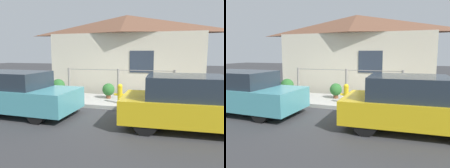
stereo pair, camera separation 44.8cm
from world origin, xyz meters
The scene contains 9 objects.
ground_plane centered at (0.00, 0.00, 0.00)m, with size 60.00×60.00×0.00m, color #38383A.
sidewalk centered at (0.00, 1.05, 0.07)m, with size 24.00×2.11×0.14m.
house centered at (0.00, 3.62, 3.17)m, with size 7.82×2.23×3.92m.
fence centered at (0.00, 1.96, 0.80)m, with size 4.90×0.10×1.20m.
car_left centered at (-2.76, -1.30, 0.70)m, with size 4.24×1.84×1.42m.
car_right centered at (2.77, -1.30, 0.71)m, with size 3.76×1.93×1.44m.
fire_hydrant centered at (0.42, 0.52, 0.53)m, with size 0.44×0.20×0.75m.
potted_plant_near_hydrant centered at (-0.26, 1.29, 0.50)m, with size 0.52×0.52×0.64m.
potted_plant_by_fence centered at (-2.64, 1.35, 0.54)m, with size 0.60×0.60×0.73m.
Camera 2 is at (2.71, -7.26, 2.05)m, focal length 35.00 mm.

